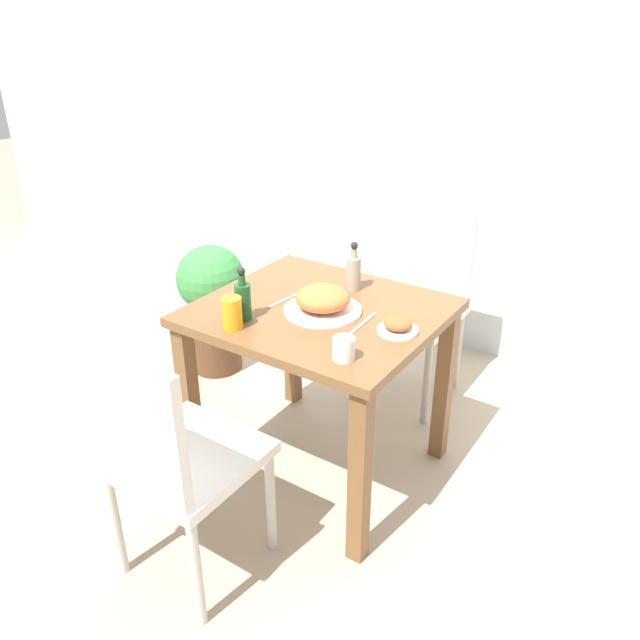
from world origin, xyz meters
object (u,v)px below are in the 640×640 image
at_px(chair_far, 420,294).
at_px(side_plate, 398,326).
at_px(potted_plant_left, 212,299).
at_px(chair_near, 168,453).
at_px(sauce_bottle, 243,299).
at_px(food_plate, 323,301).
at_px(condiment_bottle, 354,271).
at_px(juice_glass, 232,313).
at_px(drink_cup, 344,349).

bearing_deg(chair_far, side_plate, -70.70).
distance_m(side_plate, potted_plant_left, 1.33).
bearing_deg(chair_near, sauce_bottle, -77.79).
xyz_separation_m(chair_near, side_plate, (0.39, 0.72, 0.24)).
bearing_deg(food_plate, sauce_bottle, -134.74).
height_order(food_plate, potted_plant_left, food_plate).
xyz_separation_m(food_plate, condiment_bottle, (-0.01, 0.24, 0.03)).
xyz_separation_m(side_plate, juice_glass, (-0.49, -0.29, 0.03)).
distance_m(chair_far, food_plate, 0.83).
height_order(chair_far, drink_cup, chair_far).
bearing_deg(food_plate, chair_far, 87.99).
distance_m(chair_near, food_plate, 0.76).
distance_m(chair_near, chair_far, 1.51).
xyz_separation_m(juice_glass, potted_plant_left, (-0.74, 0.67, -0.39)).
xyz_separation_m(juice_glass, sauce_bottle, (-0.02, 0.08, 0.02)).
bearing_deg(sauce_bottle, condiment_bottle, 66.83).
relative_size(food_plate, condiment_bottle, 1.46).
relative_size(drink_cup, juice_glass, 0.66).
bearing_deg(chair_far, food_plate, -92.01).
distance_m(drink_cup, potted_plant_left, 1.38).
bearing_deg(potted_plant_left, condiment_bottle, -9.13).
bearing_deg(condiment_bottle, food_plate, -86.94).
height_order(side_plate, potted_plant_left, side_plate).
height_order(chair_far, side_plate, chair_far).
xyz_separation_m(chair_far, condiment_bottle, (-0.04, -0.55, 0.29)).
distance_m(chair_near, juice_glass, 0.52).
height_order(juice_glass, condiment_bottle, condiment_bottle).
height_order(chair_far, juice_glass, chair_far).
xyz_separation_m(chair_far, potted_plant_left, (-0.95, -0.41, -0.11)).
bearing_deg(side_plate, chair_near, -118.70).
relative_size(drink_cup, potted_plant_left, 0.11).
distance_m(food_plate, juice_glass, 0.34).
xyz_separation_m(chair_near, juice_glass, (-0.09, 0.43, 0.27)).
xyz_separation_m(food_plate, side_plate, (0.30, 0.01, -0.02)).
height_order(chair_near, sauce_bottle, sauce_bottle).
bearing_deg(potted_plant_left, chair_near, -52.74).
distance_m(chair_near, condiment_bottle, 1.00).
relative_size(drink_cup, sauce_bottle, 0.39).
relative_size(chair_far, juice_glass, 7.87).
distance_m(food_plate, sauce_bottle, 0.29).
xyz_separation_m(sauce_bottle, potted_plant_left, (-0.72, 0.59, -0.40)).
relative_size(sauce_bottle, condiment_bottle, 1.00).
bearing_deg(drink_cup, potted_plant_left, 151.48).
distance_m(side_plate, condiment_bottle, 0.39).
relative_size(side_plate, juice_glass, 1.23).
relative_size(juice_glass, potted_plant_left, 0.17).
bearing_deg(chair_far, potted_plant_left, -156.91).
bearing_deg(juice_glass, sauce_bottle, 101.00).
height_order(chair_near, potted_plant_left, chair_near).
bearing_deg(side_plate, condiment_bottle, 143.83).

